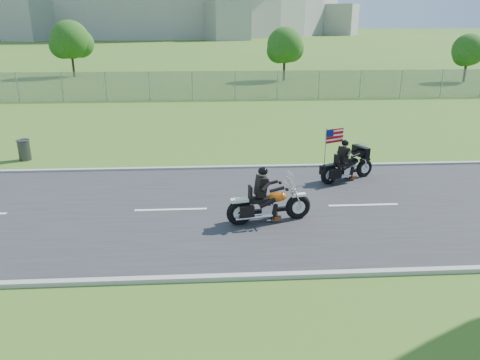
{
  "coord_description": "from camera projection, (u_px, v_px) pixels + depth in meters",
  "views": [
    {
      "loc": [
        -0.69,
        -13.29,
        5.64
      ],
      "look_at": [
        0.12,
        0.0,
        0.96
      ],
      "focal_mm": 35.0,
      "sensor_mm": 36.0,
      "label": 1
    }
  ],
  "objects": [
    {
      "name": "motorcycle_lead",
      "position": [
        268.0,
        205.0,
        13.35
      ],
      "size": [
        2.51,
        0.92,
        1.7
      ],
      "rotation": [
        0.0,
        0.0,
        0.19
      ],
      "color": "black",
      "rests_on": "ground"
    },
    {
      "name": "curb_north",
      "position": [
        230.0,
        168.0,
        18.22
      ],
      "size": [
        120.0,
        0.18,
        0.12
      ],
      "primitive_type": "cube",
      "color": "#9E9B93",
      "rests_on": "ground"
    },
    {
      "name": "trash_can",
      "position": [
        24.0,
        150.0,
        19.22
      ],
      "size": [
        0.53,
        0.53,
        0.83
      ],
      "primitive_type": "cylinder",
      "rotation": [
        0.0,
        0.0,
        0.11
      ],
      "color": "#343439",
      "rests_on": "ground"
    },
    {
      "name": "fence",
      "position": [
        149.0,
        86.0,
        32.63
      ],
      "size": [
        60.0,
        0.03,
        2.0
      ],
      "primitive_type": "cube",
      "color": "gray",
      "rests_on": "ground"
    },
    {
      "name": "road",
      "position": [
        236.0,
        209.0,
        14.42
      ],
      "size": [
        120.0,
        8.0,
        0.04
      ],
      "primitive_type": "cube",
      "color": "#28282B",
      "rests_on": "ground"
    },
    {
      "name": "curb_south",
      "position": [
        245.0,
        277.0,
        10.59
      ],
      "size": [
        120.0,
        0.18,
        0.12
      ],
      "primitive_type": "cube",
      "color": "#9E9B93",
      "rests_on": "ground"
    },
    {
      "name": "tree_fence_far",
      "position": [
        468.0,
        52.0,
        41.21
      ],
      "size": [
        3.08,
        2.87,
        4.2
      ],
      "color": "#382316",
      "rests_on": "ground"
    },
    {
      "name": "motorcycle_follow",
      "position": [
        347.0,
        167.0,
        16.73
      ],
      "size": [
        2.17,
        1.23,
        1.93
      ],
      "rotation": [
        0.0,
        0.0,
        0.42
      ],
      "color": "black",
      "rests_on": "ground"
    },
    {
      "name": "ground",
      "position": [
        236.0,
        209.0,
        14.42
      ],
      "size": [
        420.0,
        420.0,
        0.0
      ],
      "primitive_type": "plane",
      "color": "#365B1C",
      "rests_on": "ground"
    },
    {
      "name": "tree_fence_near",
      "position": [
        285.0,
        47.0,
        42.06
      ],
      "size": [
        3.52,
        3.28,
        4.75
      ],
      "color": "#382316",
      "rests_on": "ground"
    },
    {
      "name": "tree_fence_mid",
      "position": [
        71.0,
        42.0,
        44.57
      ],
      "size": [
        3.96,
        3.69,
        5.3
      ],
      "color": "#382316",
      "rests_on": "ground"
    }
  ]
}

